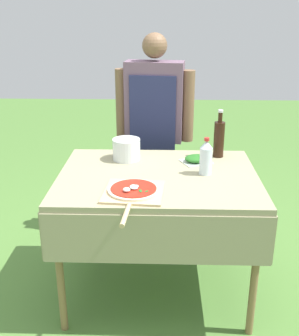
% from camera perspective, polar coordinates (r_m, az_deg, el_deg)
% --- Properties ---
extents(ground_plane, '(12.00, 12.00, 0.00)m').
position_cam_1_polar(ground_plane, '(2.90, 1.04, -15.91)').
color(ground_plane, '#517F38').
extents(prep_table, '(1.19, 0.92, 0.81)m').
position_cam_1_polar(prep_table, '(2.53, 1.15, -2.72)').
color(prep_table, gray).
rests_on(prep_table, ground).
extents(person_cook, '(0.59, 0.24, 1.57)m').
position_cam_1_polar(person_cook, '(3.20, 0.66, 6.30)').
color(person_cook, '#70604C').
rests_on(person_cook, ground).
extents(pizza_on_peel, '(0.34, 0.55, 0.05)m').
position_cam_1_polar(pizza_on_peel, '(2.24, -2.22, -3.20)').
color(pizza_on_peel, '#D1B27F').
rests_on(pizza_on_peel, prep_table).
extents(oil_bottle, '(0.07, 0.07, 0.32)m').
position_cam_1_polar(oil_bottle, '(2.79, 9.40, 3.99)').
color(oil_bottle, black).
rests_on(oil_bottle, prep_table).
extents(water_bottle, '(0.07, 0.07, 0.22)m').
position_cam_1_polar(water_bottle, '(2.49, 7.64, 1.44)').
color(water_bottle, silver).
rests_on(water_bottle, prep_table).
extents(herb_container, '(0.22, 0.21, 0.05)m').
position_cam_1_polar(herb_container, '(2.70, 6.34, 1.23)').
color(herb_container, silver).
rests_on(herb_container, prep_table).
extents(mixing_tub, '(0.18, 0.18, 0.14)m').
position_cam_1_polar(mixing_tub, '(2.73, -3.14, 2.55)').
color(mixing_tub, silver).
rests_on(mixing_tub, prep_table).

